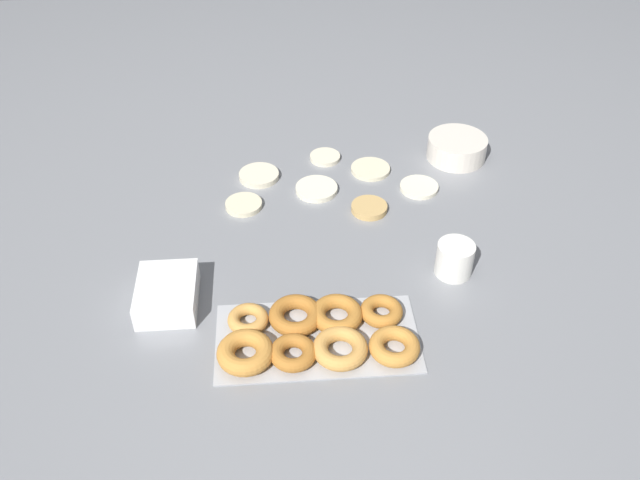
{
  "coord_description": "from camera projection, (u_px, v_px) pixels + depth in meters",
  "views": [
    {
      "loc": [
        -0.11,
        -1.27,
        1.0
      ],
      "look_at": [
        -0.02,
        -0.13,
        0.04
      ],
      "focal_mm": 38.0,
      "sensor_mm": 36.0,
      "label": 1
    }
  ],
  "objects": [
    {
      "name": "container_stack",
      "position": [
        167.0,
        294.0,
        1.38
      ],
      "size": [
        0.12,
        0.15,
        0.05
      ],
      "color": "white",
      "rests_on": "ground_plane"
    },
    {
      "name": "pancake_5",
      "position": [
        369.0,
        208.0,
        1.64
      ],
      "size": [
        0.09,
        0.09,
        0.02
      ],
      "primitive_type": "cylinder",
      "color": "tan",
      "rests_on": "ground_plane"
    },
    {
      "name": "pancake_3",
      "position": [
        244.0,
        205.0,
        1.65
      ],
      "size": [
        0.09,
        0.09,
        0.01
      ],
      "primitive_type": "cylinder",
      "color": "beige",
      "rests_on": "ground_plane"
    },
    {
      "name": "pancake_2",
      "position": [
        317.0,
        189.0,
        1.7
      ],
      "size": [
        0.11,
        0.11,
        0.01
      ],
      "primitive_type": "cylinder",
      "color": "silver",
      "rests_on": "ground_plane"
    },
    {
      "name": "pancake_6",
      "position": [
        325.0,
        157.0,
        1.81
      ],
      "size": [
        0.08,
        0.08,
        0.01
      ],
      "primitive_type": "cylinder",
      "color": "beige",
      "rests_on": "ground_plane"
    },
    {
      "name": "pancake_1",
      "position": [
        259.0,
        175.0,
        1.74
      ],
      "size": [
        0.1,
        0.1,
        0.01
      ],
      "primitive_type": "cylinder",
      "color": "beige",
      "rests_on": "ground_plane"
    },
    {
      "name": "batter_bowl",
      "position": [
        457.0,
        148.0,
        1.8
      ],
      "size": [
        0.16,
        0.16,
        0.06
      ],
      "color": "silver",
      "rests_on": "ground_plane"
    },
    {
      "name": "donut_tray",
      "position": [
        316.0,
        334.0,
        1.31
      ],
      "size": [
        0.4,
        0.21,
        0.04
      ],
      "color": "#ADAFB5",
      "rests_on": "ground_plane"
    },
    {
      "name": "paper_cup",
      "position": [
        455.0,
        259.0,
        1.45
      ],
      "size": [
        0.08,
        0.08,
        0.08
      ],
      "color": "white",
      "rests_on": "ground_plane"
    },
    {
      "name": "pancake_4",
      "position": [
        370.0,
        169.0,
        1.77
      ],
      "size": [
        0.1,
        0.1,
        0.01
      ],
      "primitive_type": "cylinder",
      "color": "beige",
      "rests_on": "ground_plane"
    },
    {
      "name": "pancake_0",
      "position": [
        419.0,
        187.0,
        1.71
      ],
      "size": [
        0.1,
        0.1,
        0.01
      ],
      "primitive_type": "cylinder",
      "color": "silver",
      "rests_on": "ground_plane"
    },
    {
      "name": "ground_plane",
      "position": [
        326.0,
        218.0,
        1.62
      ],
      "size": [
        3.0,
        3.0,
        0.0
      ],
      "primitive_type": "plane",
      "color": "gray"
    }
  ]
}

